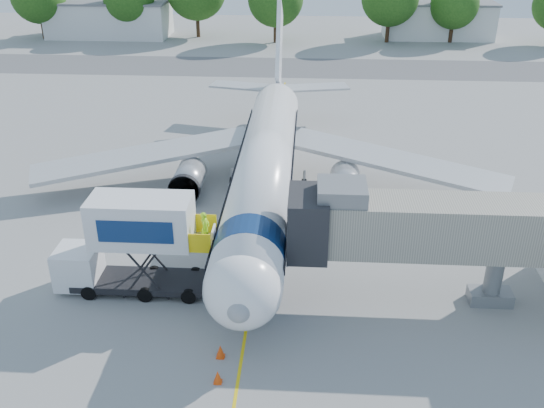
{
  "coord_description": "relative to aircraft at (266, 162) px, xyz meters",
  "views": [
    {
      "loc": [
        2.74,
        -33.71,
        18.89
      ],
      "look_at": [
        0.82,
        -2.63,
        3.2
      ],
      "focal_mm": 40.0,
      "sensor_mm": 36.0,
      "label": 1
    }
  ],
  "objects": [
    {
      "name": "tree_f",
      "position": [
        23.41,
        54.38,
        2.39
      ],
      "size": [
        6.9,
        6.9,
        8.8
      ],
      "color": "#382314",
      "rests_on": "ground"
    },
    {
      "name": "ground",
      "position": [
        0.0,
        -4.12,
        -2.95
      ],
      "size": [
        160.0,
        160.0,
        0.0
      ],
      "primitive_type": "plane",
      "color": "#979795",
      "rests_on": "ground"
    },
    {
      "name": "safety_cone_a",
      "position": [
        -0.97,
        -16.23,
        -2.63
      ],
      "size": [
        0.42,
        0.42,
        0.67
      ],
      "color": "#E8450C",
      "rests_on": "ground"
    },
    {
      "name": "taxiway_strip",
      "position": [
        0.0,
        37.88,
        -2.94
      ],
      "size": [
        120.0,
        10.0,
        0.01
      ],
      "primitive_type": "cube",
      "color": "#59595B",
      "rests_on": "ground"
    },
    {
      "name": "outbuilding_right",
      "position": [
        22.0,
        57.88,
        -0.29
      ],
      "size": [
        16.4,
        7.4,
        5.3
      ],
      "color": "silver",
      "rests_on": "ground"
    },
    {
      "name": "aircraft",
      "position": [
        0.0,
        0.0,
        0.0
      ],
      "size": [
        34.17,
        37.73,
        11.35
      ],
      "color": "white",
      "rests_on": "ground"
    },
    {
      "name": "safety_cone_b",
      "position": [
        -0.86,
        -17.88,
        -2.65
      ],
      "size": [
        0.4,
        0.4,
        0.63
      ],
      "color": "#E8450C",
      "rests_on": "ground"
    },
    {
      "name": "outbuilding_left",
      "position": [
        -28.0,
        55.88,
        -0.29
      ],
      "size": [
        18.4,
        8.4,
        5.3
      ],
      "color": "silver",
      "rests_on": "ground"
    },
    {
      "name": "guidance_line",
      "position": [
        0.0,
        -4.12,
        -2.94
      ],
      "size": [
        0.15,
        70.0,
        0.01
      ],
      "primitive_type": "cube",
      "color": "yellow",
      "rests_on": "ground"
    },
    {
      "name": "catering_hiloader",
      "position": [
        -6.27,
        -11.12,
        -0.19
      ],
      "size": [
        8.5,
        2.44,
        5.5
      ],
      "color": "black",
      "rests_on": "ground"
    },
    {
      "name": "jet_bridge",
      "position": [
        7.99,
        -11.12,
        1.39
      ],
      "size": [
        13.9,
        3.2,
        6.6
      ],
      "color": "#A9A390",
      "rests_on": "ground"
    }
  ]
}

